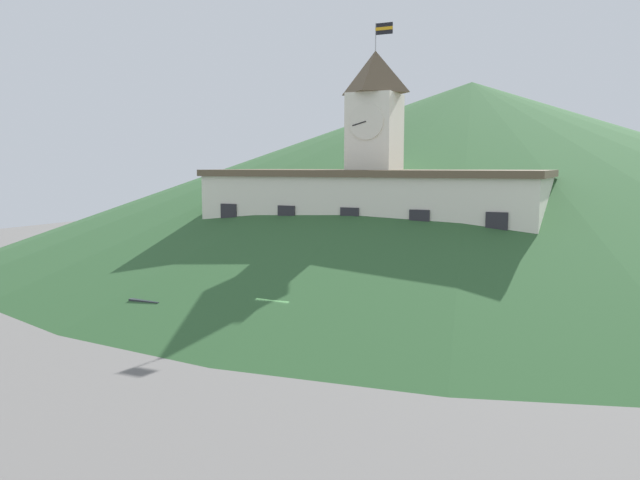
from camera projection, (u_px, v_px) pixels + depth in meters
The scene contains 10 objects.
ground_plane at pixel (281, 333), 42.48m from camera, with size 160.00×160.00×0.00m, color #605E5B.
civic_building at pixel (374, 223), 57.94m from camera, with size 30.92×12.20×24.03m.
banner_fence at pixel (337, 292), 50.98m from camera, with size 28.53×0.12×2.03m.
hillside_backdrop at pixel (470, 162), 94.62m from camera, with size 135.83×135.83×23.78m, color #2D562D.
street_lamp_far_left at pixel (292, 260), 53.69m from camera, with size 1.26×0.36×4.36m.
street_lamp_far_right at pixel (413, 263), 49.06m from camera, with size 1.26×0.36×5.11m.
car_green_wagon at pixel (395, 341), 37.99m from camera, with size 4.73×2.41×1.55m.
car_yellow_coupe at pixel (253, 310), 46.36m from camera, with size 4.26×2.25×1.35m.
car_black_suv at pixel (152, 311), 45.12m from camera, with size 4.93×2.43×1.80m.
pedestrian at pixel (358, 302), 47.54m from camera, with size 0.55×0.55×1.80m.
Camera 1 is at (20.12, -36.31, 11.32)m, focal length 35.00 mm.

